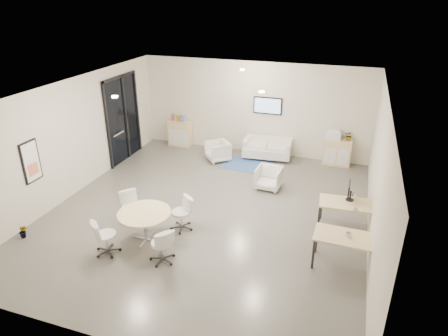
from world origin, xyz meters
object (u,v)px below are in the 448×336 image
at_px(armchair_left, 218,150).
at_px(desk_front, 348,240).
at_px(sideboard_left, 180,133).
at_px(desk_rear, 349,206).
at_px(sideboard_right, 337,152).
at_px(loveseat, 267,149).
at_px(round_table, 145,216).
at_px(armchair_right, 269,177).

xyz_separation_m(armchair_left, desk_front, (4.46, -4.52, 0.28)).
distance_m(sideboard_left, desk_front, 8.30).
relative_size(armchair_left, desk_rear, 0.51).
height_order(sideboard_left, sideboard_right, sideboard_left).
distance_m(sideboard_right, loveseat, 2.32).
xyz_separation_m(sideboard_right, desk_rear, (0.54, -3.95, 0.21)).
relative_size(sideboard_left, round_table, 0.77).
distance_m(armchair_left, desk_rear, 5.35).
height_order(sideboard_left, loveseat, sideboard_left).
distance_m(armchair_left, round_table, 5.02).
relative_size(armchair_right, round_table, 0.59).
xyz_separation_m(loveseat, armchair_left, (-1.55, -0.76, 0.04)).
bearing_deg(desk_rear, armchair_right, 141.95).
relative_size(loveseat, round_table, 1.38).
relative_size(sideboard_right, desk_front, 0.63).
relative_size(sideboard_left, desk_front, 0.67).
bearing_deg(desk_rear, sideboard_right, 93.61).
bearing_deg(armchair_right, sideboard_right, 57.32).
bearing_deg(desk_front, desk_rear, 93.91).
relative_size(loveseat, desk_front, 1.19).
bearing_deg(desk_rear, desk_front, -92.06).
distance_m(sideboard_left, armchair_right, 4.60).
relative_size(sideboard_right, armchair_right, 1.23).
bearing_deg(desk_front, armchair_left, 136.43).
relative_size(loveseat, armchair_right, 2.33).
xyz_separation_m(loveseat, desk_rear, (2.85, -3.79, 0.32)).
height_order(desk_rear, desk_front, desk_front).
bearing_deg(desk_front, sideboard_left, 140.85).
xyz_separation_m(desk_front, round_table, (-4.45, -0.50, 0.01)).
height_order(sideboard_right, armchair_left, sideboard_right).
bearing_deg(loveseat, sideboard_left, 172.27).
relative_size(sideboard_left, loveseat, 0.56).
bearing_deg(sideboard_right, desk_rear, -82.25).
bearing_deg(armchair_left, sideboard_right, 61.56).
relative_size(desk_rear, desk_front, 1.01).
bearing_deg(loveseat, armchair_right, -80.96).
relative_size(loveseat, desk_rear, 1.17).
bearing_deg(armchair_left, sideboard_left, -158.88).
bearing_deg(loveseat, armchair_left, -158.96).
bearing_deg(armchair_right, armchair_left, 148.08).
height_order(armchair_left, armchair_right, armchair_left).
distance_m(sideboard_right, desk_front, 5.48).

